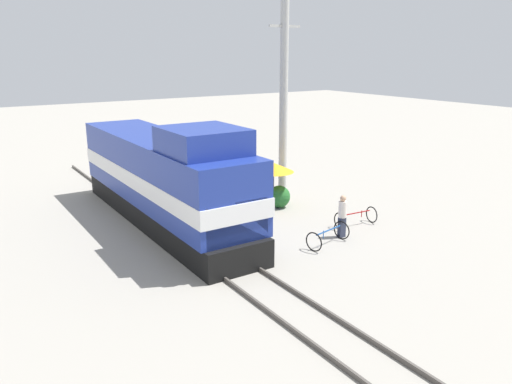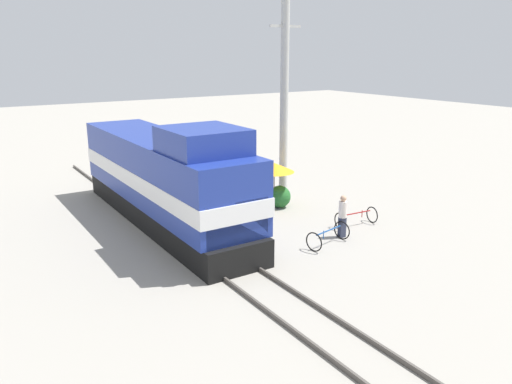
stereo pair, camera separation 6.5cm
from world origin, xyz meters
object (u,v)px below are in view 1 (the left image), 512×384
utility_pole (284,103)px  person_bystander (342,214)px  locomotive (166,180)px  bicycle_spare (328,236)px  vendor_umbrella (274,167)px  billboard_sign (205,147)px  bicycle (356,217)px

utility_pole → person_bystander: bearing=-101.9°
locomotive → person_bystander: 7.84m
person_bystander → bicycle_spare: bearing=-160.6°
bicycle_spare → locomotive: bearing=-155.4°
locomotive → vendor_umbrella: bearing=-5.9°
billboard_sign → bicycle_spare: bearing=-88.1°
vendor_umbrella → bicycle: vendor_umbrella is taller
billboard_sign → bicycle_spare: size_ratio=1.69×
locomotive → billboard_sign: 5.73m
billboard_sign → vendor_umbrella: bearing=-73.3°
vendor_umbrella → person_bystander: 5.04m
person_bystander → bicycle_spare: (-1.08, -0.38, -0.60)m
utility_pole → vendor_umbrella: size_ratio=4.32×
billboard_sign → bicycle_spare: (0.33, -9.88, -2.12)m
bicycle_spare → billboard_sign: bearing=169.7°
bicycle → bicycle_spare: bicycle_spare is taller
locomotive → vendor_umbrella: 5.48m
utility_pole → billboard_sign: bearing=127.0°
utility_pole → billboard_sign: (-2.66, 3.53, -2.48)m
locomotive → bicycle_spare: 7.53m
vendor_umbrella → bicycle: size_ratio=1.19×
billboard_sign → person_bystander: (1.41, -9.49, -1.52)m
locomotive → billboard_sign: locomotive is taller
billboard_sign → bicycle: billboard_sign is taller
locomotive → vendor_umbrella: (5.45, -0.56, -0.03)m
locomotive → utility_pole: size_ratio=1.38×
utility_pole → bicycle_spare: 8.18m
billboard_sign → person_bystander: billboard_sign is taller
utility_pole → bicycle: bearing=-87.3°
utility_pole → bicycle: (0.25, -5.25, -4.62)m
locomotive → utility_pole: utility_pole is taller
bicycle_spare → bicycle: bearing=100.7°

